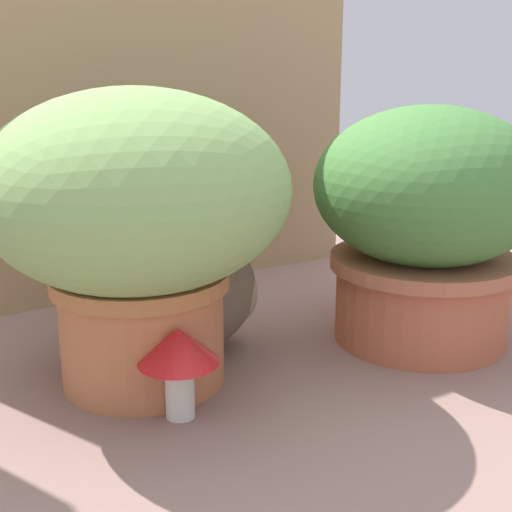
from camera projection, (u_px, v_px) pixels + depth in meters
The scene contains 6 objects.
ground_plane at pixel (227, 371), 1.12m from camera, with size 6.00×6.00×0.00m, color gray.
cardboard_backdrop at pixel (130, 78), 1.42m from camera, with size 1.11×0.03×0.93m, color tan.
grass_planter at pixel (137, 213), 1.02m from camera, with size 0.47×0.47×0.46m.
leafy_planter at pixel (426, 217), 1.20m from camera, with size 0.40×0.40×0.43m.
cat at pixel (194, 285), 1.17m from camera, with size 0.38×0.20×0.32m.
mushroom_ornament_red at pixel (179, 353), 0.95m from camera, with size 0.12×0.12×0.14m.
Camera 1 is at (-0.51, -0.90, 0.48)m, focal length 47.56 mm.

